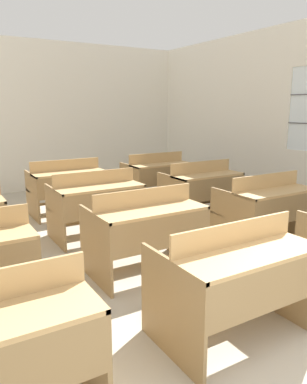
# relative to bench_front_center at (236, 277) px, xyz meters

# --- Properties ---
(wall_back) EXTENTS (6.45, 0.06, 3.05)m
(wall_back) POSITION_rel_bench_front_center_xyz_m (0.17, 6.09, 1.04)
(wall_back) COLOR white
(wall_back) RESTS_ON ground_plane
(wall_right_with_window) EXTENTS (0.06, 7.48, 3.05)m
(wall_right_with_window) POSITION_rel_bench_front_center_xyz_m (3.37, 2.36, 1.03)
(wall_right_with_window) COLOR white
(wall_right_with_window) RESTS_ON ground_plane
(bench_front_center) EXTENTS (1.13, 0.76, 0.90)m
(bench_front_center) POSITION_rel_bench_front_center_xyz_m (0.00, 0.00, 0.00)
(bench_front_center) COLOR olive
(bench_front_center) RESTS_ON ground_plane
(bench_second_center) EXTENTS (1.13, 0.76, 0.90)m
(bench_second_center) POSITION_rel_bench_front_center_xyz_m (-0.00, 1.33, 0.00)
(bench_second_center) COLOR #94764C
(bench_second_center) RESTS_ON ground_plane
(bench_second_right) EXTENTS (1.13, 0.76, 0.90)m
(bench_second_right) POSITION_rel_bench_front_center_xyz_m (1.74, 1.30, 0.00)
(bench_second_right) COLOR olive
(bench_second_right) RESTS_ON ground_plane
(bench_third_center) EXTENTS (1.13, 0.76, 0.90)m
(bench_third_center) POSITION_rel_bench_front_center_xyz_m (-0.01, 2.63, 0.00)
(bench_third_center) COLOR #95764C
(bench_third_center) RESTS_ON ground_plane
(bench_third_right) EXTENTS (1.13, 0.76, 0.90)m
(bench_third_right) POSITION_rel_bench_front_center_xyz_m (1.75, 2.63, 0.00)
(bench_third_right) COLOR olive
(bench_third_right) RESTS_ON ground_plane
(bench_back_center) EXTENTS (1.13, 0.76, 0.90)m
(bench_back_center) POSITION_rel_bench_front_center_xyz_m (0.01, 3.91, 0.00)
(bench_back_center) COLOR #94754B
(bench_back_center) RESTS_ON ground_plane
(bench_back_right) EXTENTS (1.13, 0.76, 0.90)m
(bench_back_right) POSITION_rel_bench_front_center_xyz_m (1.73, 3.92, 0.00)
(bench_back_right) COLOR olive
(bench_back_right) RESTS_ON ground_plane
(wastepaper_bin) EXTENTS (0.28, 0.28, 0.37)m
(wastepaper_bin) POSITION_rel_bench_front_center_xyz_m (3.05, 4.56, -0.29)
(wastepaper_bin) COLOR #474C51
(wastepaper_bin) RESTS_ON ground_plane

